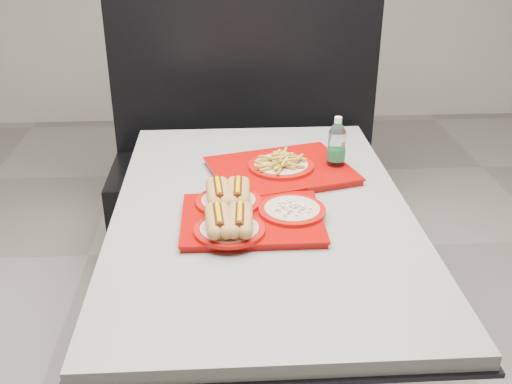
{
  "coord_description": "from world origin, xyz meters",
  "views": [
    {
      "loc": [
        -0.11,
        -1.63,
        1.6
      ],
      "look_at": [
        -0.02,
        -0.06,
        0.83
      ],
      "focal_mm": 42.0,
      "sensor_mm": 36.0,
      "label": 1
    }
  ],
  "objects": [
    {
      "name": "water_bottle",
      "position": [
        0.27,
        0.25,
        0.84
      ],
      "size": [
        0.06,
        0.06,
        0.2
      ],
      "rotation": [
        0.0,
        0.0,
        -0.15
      ],
      "color": "silver",
      "rests_on": "diner_table"
    },
    {
      "name": "tray_far",
      "position": [
        0.08,
        0.23,
        0.78
      ],
      "size": [
        0.54,
        0.47,
        0.09
      ],
      "rotation": [
        0.0,
        0.0,
        0.27
      ],
      "color": "#930604",
      "rests_on": "diner_table"
    },
    {
      "name": "booth_bench",
      "position": [
        0.0,
        1.09,
        0.4
      ],
      "size": [
        1.3,
        0.57,
        1.35
      ],
      "color": "black",
      "rests_on": "ground"
    },
    {
      "name": "diner_table",
      "position": [
        0.0,
        0.0,
        0.58
      ],
      "size": [
        0.92,
        1.42,
        0.75
      ],
      "color": "black",
      "rests_on": "ground"
    },
    {
      "name": "tray_near",
      "position": [
        -0.05,
        -0.1,
        0.78
      ],
      "size": [
        0.42,
        0.37,
        0.09
      ],
      "rotation": [
        0.0,
        0.0,
        -0.0
      ],
      "color": "#930604",
      "rests_on": "diner_table"
    }
  ]
}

